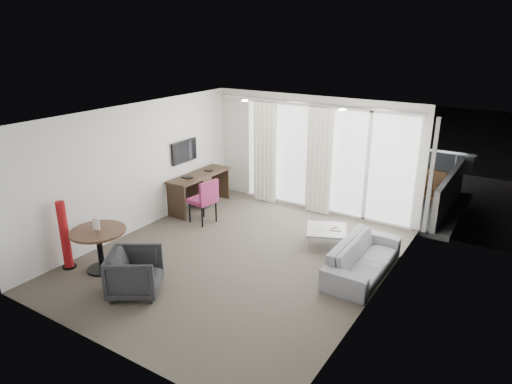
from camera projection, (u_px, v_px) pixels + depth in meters
The scene contains 28 objects.
floor at pixel (239, 258), 8.35m from camera, with size 5.00×6.00×0.00m, color #4B453C.
ceiling at pixel (236, 116), 7.47m from camera, with size 5.00×6.00×0.00m, color white.
wall_left at pixel (135, 169), 9.17m from camera, with size 0.00×6.00×2.60m, color silver.
wall_right at pixel (379, 221), 6.65m from camera, with size 0.00×6.00×2.60m, color silver.
wall_front at pixel (97, 261), 5.52m from camera, with size 5.00×0.00×2.60m, color silver.
window_panel at pixel (324, 160), 10.17m from camera, with size 4.00×0.02×2.38m, color white, non-canonical shape.
window_frame at pixel (324, 160), 10.16m from camera, with size 4.10×0.06×2.44m, color white, non-canonical shape.
curtain_left at pixel (265, 153), 10.77m from camera, with size 0.60×0.20×2.38m, color silver, non-canonical shape.
curtain_right at pixel (319, 161), 10.06m from camera, with size 0.60×0.20×2.38m, color silver, non-canonical shape.
curtain_track at pixel (311, 103), 9.77m from camera, with size 4.80×0.04×0.04m, color #B2B2B7, non-canonical shape.
downlight_a at pixel (245, 101), 9.21m from camera, with size 0.12×0.12×0.02m, color #FFE0B2.
downlight_b at pixel (342, 110), 8.15m from camera, with size 0.12×0.12×0.02m, color #FFE0B2.
desk at pixel (200, 191), 10.61m from camera, with size 0.54×1.72×0.81m, color #302115, non-canonical shape.
tv at pixel (184, 151), 10.28m from camera, with size 0.05×0.80×0.50m, color black, non-canonical shape.
desk_chair at pixel (202, 201), 9.75m from camera, with size 0.53×0.50×0.98m, color #81234D, non-canonical shape.
round_table at pixel (100, 250), 7.82m from camera, with size 0.93×0.93×0.75m, color #462C1C, non-canonical shape.
menu_card at pixel (97, 231), 7.71m from camera, with size 0.12×0.02×0.22m, color white, non-canonical shape.
red_lamp at pixel (65, 235), 7.82m from camera, with size 0.25×0.25×1.23m, color maroon.
tub_armchair at pixel (135, 273), 7.12m from camera, with size 0.76×0.78×0.71m, color #232327.
coffee_table at pixel (326, 237), 8.80m from camera, with size 0.75×0.75×0.34m, color gray, non-canonical shape.
remote at pixel (334, 228), 8.74m from camera, with size 0.05×0.16×0.02m, color black, non-canonical shape.
magazine at pixel (335, 227), 8.77m from camera, with size 0.22×0.28×0.02m, color gray, non-canonical shape.
sofa at pixel (363, 258), 7.74m from camera, with size 1.95×0.76×0.57m, color gray.
terrace_slab at pixel (346, 194), 11.80m from camera, with size 5.60×3.00×0.12m, color #4D4D50.
rattan_chair_a at pixel (354, 177), 11.74m from camera, with size 0.49×0.49×0.72m, color #402815, non-canonical shape.
rattan_chair_b at pixel (430, 188), 10.89m from camera, with size 0.52×0.52×0.77m, color #402815, non-canonical shape.
rattan_table at pixel (393, 199), 10.59m from camera, with size 0.45×0.45×0.45m, color #402815, non-canonical shape.
balustrade at pixel (367, 160), 12.77m from camera, with size 5.50×0.06×1.05m, color #B2B2B7, non-canonical shape.
Camera 1 is at (4.26, -6.13, 3.94)m, focal length 32.00 mm.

